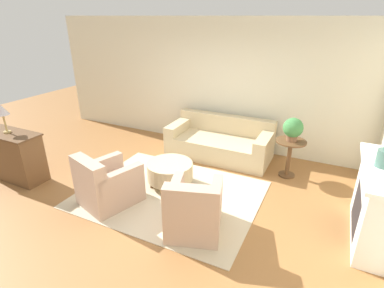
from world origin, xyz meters
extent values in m
plane|color=#996638|center=(0.00, 0.00, 0.00)|extent=(16.00, 16.00, 0.00)
cube|color=beige|center=(0.00, 2.46, 1.40)|extent=(8.80, 0.12, 2.80)
cube|color=beige|center=(0.00, 0.00, 0.01)|extent=(2.93, 2.29, 0.01)
cube|color=#C6B289|center=(0.20, 1.77, 0.21)|extent=(2.15, 0.99, 0.42)
cube|color=#C6B289|center=(0.20, 2.16, 0.62)|extent=(2.15, 0.20, 0.39)
cube|color=#C6B289|center=(-0.76, 1.75, 0.53)|extent=(0.24, 0.95, 0.22)
cube|color=#C6B289|center=(1.15, 1.75, 0.53)|extent=(0.24, 0.95, 0.22)
cube|color=brown|center=(0.20, 1.30, 0.03)|extent=(1.93, 0.05, 0.06)
cube|color=tan|center=(-0.75, -0.60, 0.21)|extent=(0.94, 1.03, 0.40)
cube|color=tan|center=(-0.85, -0.91, 0.64)|extent=(0.75, 0.41, 0.45)
cube|color=tan|center=(-0.47, -0.67, 0.54)|extent=(0.38, 0.82, 0.25)
cube|color=tan|center=(-1.02, -0.49, 0.54)|extent=(0.38, 0.82, 0.25)
cube|color=brown|center=(-0.63, -0.22, 0.04)|extent=(0.63, 0.24, 0.06)
cube|color=tan|center=(0.75, -0.60, 0.21)|extent=(0.94, 1.03, 0.40)
cube|color=tan|center=(0.85, -0.91, 0.64)|extent=(0.75, 0.41, 0.45)
cube|color=tan|center=(1.02, -0.49, 0.54)|extent=(0.38, 0.82, 0.25)
cube|color=tan|center=(0.47, -0.67, 0.54)|extent=(0.38, 0.82, 0.25)
cube|color=brown|center=(0.63, -0.22, 0.04)|extent=(0.63, 0.24, 0.06)
cylinder|color=#C6B289|center=(-0.15, 0.27, 0.28)|extent=(0.80, 0.80, 0.31)
cylinder|color=brown|center=(-0.39, 0.03, 0.07)|extent=(0.05, 0.05, 0.12)
cylinder|color=brown|center=(0.09, 0.03, 0.07)|extent=(0.05, 0.05, 0.12)
cylinder|color=brown|center=(-0.39, 0.52, 0.07)|extent=(0.05, 0.05, 0.12)
cylinder|color=brown|center=(0.09, 0.52, 0.07)|extent=(0.05, 0.05, 0.12)
cylinder|color=brown|center=(1.67, 1.54, 0.70)|extent=(0.55, 0.55, 0.03)
cylinder|color=brown|center=(1.67, 1.54, 0.34)|extent=(0.08, 0.08, 0.69)
cylinder|color=brown|center=(1.67, 1.54, 0.01)|extent=(0.30, 0.30, 0.03)
cube|color=white|center=(2.94, 0.28, 0.53)|extent=(0.36, 1.44, 1.07)
cube|color=#282323|center=(2.77, 0.28, 0.37)|extent=(0.02, 0.79, 0.59)
cube|color=white|center=(2.92, 0.28, 1.04)|extent=(0.44, 1.54, 0.05)
cube|color=brown|center=(-2.85, -0.74, 0.45)|extent=(1.17, 0.45, 0.90)
cube|color=#4E341E|center=(-2.85, -0.74, 0.89)|extent=(1.21, 0.49, 0.03)
cylinder|color=brown|center=(1.67, 1.54, 0.77)|extent=(0.19, 0.19, 0.10)
sphere|color=#3D7F42|center=(1.67, 1.54, 0.97)|extent=(0.35, 0.35, 0.35)
cylinder|color=tan|center=(-2.85, -0.74, 0.92)|extent=(0.12, 0.12, 0.03)
cylinder|color=tan|center=(-2.85, -0.74, 1.08)|extent=(0.03, 0.03, 0.30)
cone|color=silver|center=(-2.85, -0.74, 1.32)|extent=(0.22, 0.22, 0.18)
camera|label=1|loc=(2.23, -3.74, 2.80)|focal=28.00mm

